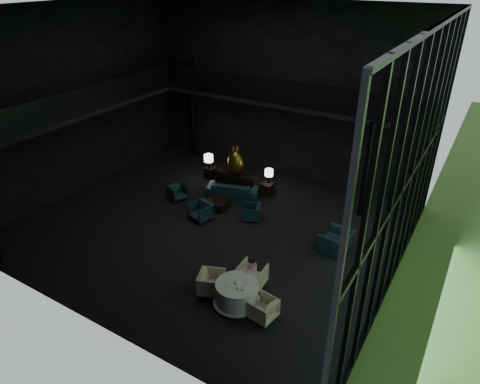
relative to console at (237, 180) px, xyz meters
The scene contains 35 objects.
floor 3.65m from the console, 75.20° to the right, with size 14.00×12.00×0.02m, color black.
ceiling 8.49m from the console, 75.20° to the right, with size 14.00×12.00×0.02m, color black.
wall_back 4.53m from the console, 69.50° to the left, with size 14.00×0.04×8.00m, color black.
wall_front 10.24m from the console, 84.42° to the right, with size 14.00×0.04×8.00m, color black.
wall_left 7.92m from the console, 149.93° to the right, with size 0.04×12.00×8.00m, color black.
curtain_wall 9.38m from the console, 24.05° to the right, with size 0.20×12.00×8.00m, color black, non-canonical shape.
mezzanine_left 7.18m from the console, 145.27° to the right, with size 2.00×12.00×0.25m, color black.
mezzanine_back 4.40m from the console, 37.58° to the left, with size 12.00×2.00×0.25m, color black.
railing_left 6.87m from the console, 139.19° to the right, with size 0.06×12.00×1.00m, color black.
railing_back 4.71m from the console, 14.10° to the left, with size 12.00×0.06×1.00m, color black.
column_nw 4.91m from the console, 151.78° to the left, with size 0.24×0.24×4.00m, color black.
column_ne 5.99m from the console, ahead, with size 0.24×0.24×4.00m, color black.
console is the anchor object (origin of this frame).
bronze_urn 0.94m from the console, 90.00° to the right, with size 0.76×0.76×1.43m.
side_table_left 1.61m from the console, behind, with size 0.47×0.47×0.52m, color black.
table_lamp_left 1.75m from the console, behind, with size 0.43×0.43×0.72m.
side_table_right 1.60m from the console, ahead, with size 0.53×0.53×0.58m, color black.
table_lamp_right 1.75m from the console, ahead, with size 0.37×0.37×0.62m.
sofa 0.95m from the console, 69.15° to the right, with size 2.47×0.72×0.97m, color #12272E.
lounge_armchair_west 2.86m from the console, 123.45° to the right, with size 0.66×0.62×0.68m, color black.
lounge_armchair_east 2.99m from the console, 46.76° to the right, with size 0.65×0.61×0.67m, color black.
lounge_armchair_south 3.27m from the console, 84.71° to the right, with size 0.82×0.76×0.84m, color #162834.
window_armchair 6.23m from the console, 23.15° to the right, with size 1.21×0.79×1.06m, color black.
coffee_table 2.18m from the console, 80.12° to the right, with size 0.86×0.86×0.38m, color black.
dining_table 7.85m from the console, 58.34° to the right, with size 1.47×1.47×0.75m.
dining_chair_north 7.03m from the console, 54.35° to the right, with size 0.90×0.84×0.92m, color beige.
dining_chair_east 8.49m from the console, 53.21° to the right, with size 0.68×0.64×0.70m, color beige.
dining_chair_west 7.36m from the console, 64.48° to the right, with size 0.79×0.74×0.81m, color beige.
child 7.09m from the console, 54.38° to the right, with size 0.29×0.29×0.62m.
plate_a 7.86m from the console, 60.14° to the right, with size 0.25×0.25×0.02m, color white.
plate_b 7.79m from the console, 56.35° to the right, with size 0.21×0.21×0.01m, color white.
saucer 8.05m from the console, 57.28° to the right, with size 0.13×0.13×0.01m, color white.
coffee_cup 8.14m from the console, 57.03° to the right, with size 0.09×0.09×0.07m, color white.
cereal_bowl 7.82m from the console, 58.38° to the right, with size 0.17×0.17×0.08m, color white.
cream_pot 8.08m from the console, 58.25° to the right, with size 0.06×0.06×0.07m, color #99999E.
Camera 1 is at (8.44, -11.65, 9.15)m, focal length 32.00 mm.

